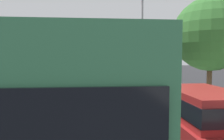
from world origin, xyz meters
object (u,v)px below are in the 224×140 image
bus_second_in_line (86,70)px  streetlamp_far (118,44)px  white_suv (205,121)px  bus_middle (89,65)px  bus_lead (73,92)px  roadside_tree (210,34)px  streetlamp_mid (142,31)px

bus_second_in_line → streetlamp_far: (5.40, 20.32, 3.62)m
white_suv → bus_middle: bearing=98.0°
bus_lead → roadside_tree: bearing=37.1°
bus_middle → streetlamp_mid: 13.49m
white_suv → roadside_tree: bearing=59.0°
bus_second_in_line → streetlamp_mid: bearing=14.1°
white_suv → roadside_tree: roadside_tree is taller
streetlamp_far → roadside_tree: size_ratio=1.29×
streetlamp_mid → roadside_tree: (2.74, -7.15, -1.09)m
bus_middle → streetlamp_mid: size_ratio=1.27×
bus_middle → white_suv: bus_middle is taller
bus_middle → streetlamp_mid: bearing=-65.4°
bus_second_in_line → streetlamp_far: size_ratio=1.46×
streetlamp_mid → bus_second_in_line: bearing=-165.9°
bus_lead → roadside_tree: size_ratio=1.63×
bus_middle → streetlamp_mid: streetlamp_mid is taller
bus_lead → bus_second_in_line: (0.00, 11.94, 0.00)m
streetlamp_far → bus_lead: bearing=-99.5°
roadside_tree → streetlamp_far: bearing=96.0°
streetlamp_mid → streetlamp_far: 18.97m
white_suv → streetlamp_mid: bearing=83.3°
bus_second_in_line → roadside_tree: roadside_tree is taller
streetlamp_mid → streetlamp_far: bearing=90.0°
bus_lead → bus_middle: same height
streetlamp_mid → white_suv: bearing=-96.7°
white_suv → streetlamp_far: bearing=87.1°
bus_middle → white_suv: 26.62m
bus_second_in_line → streetlamp_mid: streetlamp_mid is taller
bus_second_in_line → streetlamp_mid: size_ratio=1.43×
roadside_tree → streetlamp_mid: bearing=111.0°
bus_lead → streetlamp_far: bearing=80.5°
roadside_tree → bus_second_in_line: bearing=144.6°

